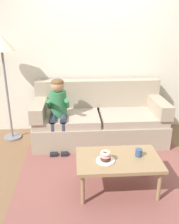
# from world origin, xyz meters

# --- Properties ---
(ground) EXTENTS (10.00, 10.00, 0.00)m
(ground) POSITION_xyz_m (0.00, 0.00, 0.00)
(ground) COLOR brown
(wall_back) EXTENTS (8.00, 0.10, 2.80)m
(wall_back) POSITION_xyz_m (0.00, 1.40, 1.40)
(wall_back) COLOR silver
(wall_back) RESTS_ON ground
(area_rug) EXTENTS (2.36, 1.90, 0.01)m
(area_rug) POSITION_xyz_m (0.00, -0.25, 0.01)
(area_rug) COLOR brown
(area_rug) RESTS_ON ground
(couch) EXTENTS (2.13, 0.90, 0.97)m
(couch) POSITION_xyz_m (-0.03, 0.85, 0.35)
(couch) COLOR tan
(couch) RESTS_ON ground
(coffee_table) EXTENTS (0.97, 0.59, 0.43)m
(coffee_table) POSITION_xyz_m (0.05, -0.49, 0.38)
(coffee_table) COLOR #937551
(coffee_table) RESTS_ON ground
(person_child) EXTENTS (0.34, 0.58, 1.10)m
(person_child) POSITION_xyz_m (-0.69, 0.64, 0.67)
(person_child) COLOR #337A4C
(person_child) RESTS_ON ground
(plate) EXTENTS (0.21, 0.21, 0.01)m
(plate) POSITION_xyz_m (-0.10, -0.54, 0.44)
(plate) COLOR white
(plate) RESTS_ON coffee_table
(donut) EXTENTS (0.15, 0.15, 0.04)m
(donut) POSITION_xyz_m (-0.10, -0.54, 0.46)
(donut) COLOR #422619
(donut) RESTS_ON plate
(donut_second) EXTENTS (0.17, 0.17, 0.04)m
(donut_second) POSITION_xyz_m (-0.10, -0.54, 0.50)
(donut_second) COLOR pink
(donut_second) RESTS_ON donut
(donut_third) EXTENTS (0.16, 0.16, 0.04)m
(donut_third) POSITION_xyz_m (-0.10, -0.54, 0.53)
(donut_third) COLOR beige
(donut_third) RESTS_ON donut_second
(mug) EXTENTS (0.08, 0.08, 0.09)m
(mug) POSITION_xyz_m (0.30, -0.46, 0.47)
(mug) COLOR #334C72
(mug) RESTS_ON coffee_table
(toy_controller) EXTENTS (0.23, 0.09, 0.05)m
(toy_controller) POSITION_xyz_m (0.53, 0.00, 0.03)
(toy_controller) COLOR blue
(toy_controller) RESTS_ON ground
(floor_lamp) EXTENTS (0.41, 0.41, 1.74)m
(floor_lamp) POSITION_xyz_m (-1.53, 0.99, 1.49)
(floor_lamp) COLOR slate
(floor_lamp) RESTS_ON ground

